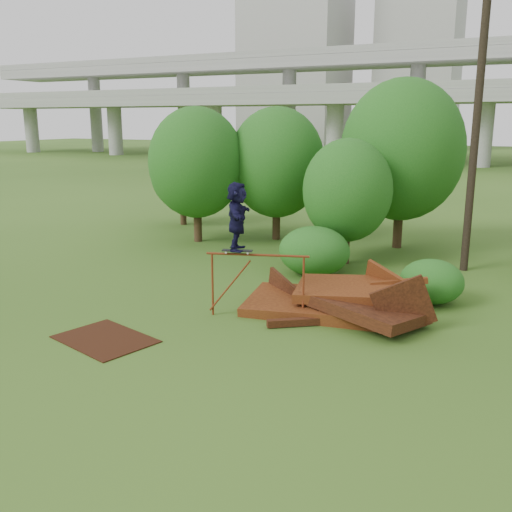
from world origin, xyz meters
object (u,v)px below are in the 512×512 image
at_px(flat_plate, 105,339).
at_px(utility_pole, 477,117).
at_px(scrap_pile, 336,302).
at_px(skater, 237,216).

distance_m(flat_plate, utility_pole, 14.43).
relative_size(scrap_pile, flat_plate, 2.31).
bearing_deg(scrap_pile, utility_pole, 68.62).
height_order(scrap_pile, skater, skater).
bearing_deg(flat_plate, skater, 54.86).
distance_m(scrap_pile, utility_pole, 8.92).
distance_m(scrap_pile, skater, 3.74).
xyz_separation_m(skater, flat_plate, (-2.16, -3.06, -2.83)).
bearing_deg(scrap_pile, skater, -150.98).
bearing_deg(skater, scrap_pile, -82.48).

